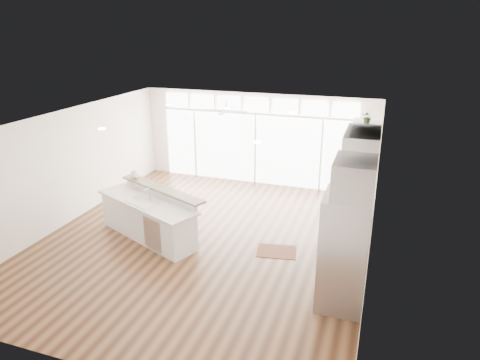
% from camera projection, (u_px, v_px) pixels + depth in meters
% --- Properties ---
extents(floor, '(7.00, 8.00, 0.02)m').
position_uv_depth(floor, '(205.00, 240.00, 9.56)').
color(floor, '#402413').
rests_on(floor, ground).
extents(ceiling, '(7.00, 8.00, 0.02)m').
position_uv_depth(ceiling, '(201.00, 121.00, 8.63)').
color(ceiling, white).
rests_on(ceiling, wall_back).
extents(wall_back, '(7.00, 0.04, 2.70)m').
position_uv_depth(wall_back, '(256.00, 139.00, 12.65)').
color(wall_back, '#F1E2D1').
rests_on(wall_back, floor).
extents(wall_front, '(7.00, 0.04, 2.70)m').
position_uv_depth(wall_front, '(80.00, 286.00, 5.53)').
color(wall_front, '#F1E2D1').
rests_on(wall_front, floor).
extents(wall_left, '(0.04, 8.00, 2.70)m').
position_uv_depth(wall_left, '(67.00, 167.00, 10.15)').
color(wall_left, '#F1E2D1').
rests_on(wall_left, floor).
extents(wall_right, '(0.04, 8.00, 2.70)m').
position_uv_depth(wall_right, '(374.00, 204.00, 8.04)').
color(wall_right, '#F1E2D1').
rests_on(wall_right, floor).
extents(glass_wall, '(5.80, 0.06, 2.08)m').
position_uv_depth(glass_wall, '(256.00, 149.00, 12.70)').
color(glass_wall, white).
rests_on(glass_wall, wall_back).
extents(transom_row, '(5.90, 0.06, 0.40)m').
position_uv_depth(transom_row, '(256.00, 104.00, 12.25)').
color(transom_row, white).
rests_on(transom_row, wall_back).
extents(desk_window, '(0.04, 0.85, 0.85)m').
position_uv_depth(desk_window, '(373.00, 189.00, 8.25)').
color(desk_window, white).
rests_on(desk_window, wall_right).
extents(ceiling_fan, '(1.16, 1.16, 0.32)m').
position_uv_depth(ceiling_fan, '(226.00, 107.00, 11.35)').
color(ceiling_fan, white).
rests_on(ceiling_fan, ceiling).
extents(recessed_lights, '(3.40, 3.00, 0.02)m').
position_uv_depth(recessed_lights, '(205.00, 120.00, 8.82)').
color(recessed_lights, white).
rests_on(recessed_lights, ceiling).
extents(oven_cabinet, '(0.64, 1.20, 2.50)m').
position_uv_depth(oven_cabinet, '(362.00, 177.00, 9.78)').
color(oven_cabinet, white).
rests_on(oven_cabinet, floor).
extents(desk_nook, '(0.72, 1.30, 0.76)m').
position_uv_depth(desk_nook, '(351.00, 240.00, 8.75)').
color(desk_nook, white).
rests_on(desk_nook, floor).
extents(upper_cabinets, '(0.64, 1.30, 0.64)m').
position_uv_depth(upper_cabinets, '(362.00, 148.00, 8.06)').
color(upper_cabinets, white).
rests_on(upper_cabinets, wall_right).
extents(refrigerator, '(0.76, 0.90, 2.00)m').
position_uv_depth(refrigerator, '(344.00, 251.00, 7.08)').
color(refrigerator, '#B1B0B5').
rests_on(refrigerator, floor).
extents(fridge_cabinet, '(0.64, 0.90, 0.60)m').
position_uv_depth(fridge_cabinet, '(355.00, 178.00, 6.61)').
color(fridge_cabinet, white).
rests_on(fridge_cabinet, wall_right).
extents(framed_photos, '(0.06, 0.22, 0.80)m').
position_uv_depth(framed_photos, '(374.00, 185.00, 8.85)').
color(framed_photos, black).
rests_on(framed_photos, wall_right).
extents(kitchen_island, '(2.90, 2.02, 1.08)m').
position_uv_depth(kitchen_island, '(147.00, 215.00, 9.50)').
color(kitchen_island, white).
rests_on(kitchen_island, floor).
extents(rug, '(0.91, 0.72, 0.01)m').
position_uv_depth(rug, '(277.00, 251.00, 9.07)').
color(rug, '#371A11').
rests_on(rug, floor).
extents(office_chair, '(0.62, 0.60, 0.92)m').
position_uv_depth(office_chair, '(340.00, 246.00, 8.36)').
color(office_chair, black).
rests_on(office_chair, floor).
extents(fishbowl, '(0.30, 0.30, 0.21)m').
position_uv_depth(fishbowl, '(135.00, 174.00, 10.16)').
color(fishbowl, silver).
rests_on(fishbowl, kitchen_island).
extents(monitor, '(0.14, 0.52, 0.43)m').
position_uv_depth(monitor, '(349.00, 213.00, 8.57)').
color(monitor, black).
rests_on(monitor, desk_nook).
extents(keyboard, '(0.15, 0.34, 0.02)m').
position_uv_depth(keyboard, '(340.00, 221.00, 8.69)').
color(keyboard, silver).
rests_on(keyboard, desk_nook).
extents(potted_plant, '(0.29, 0.31, 0.22)m').
position_uv_depth(potted_plant, '(368.00, 118.00, 9.31)').
color(potted_plant, '#3B622A').
rests_on(potted_plant, oven_cabinet).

